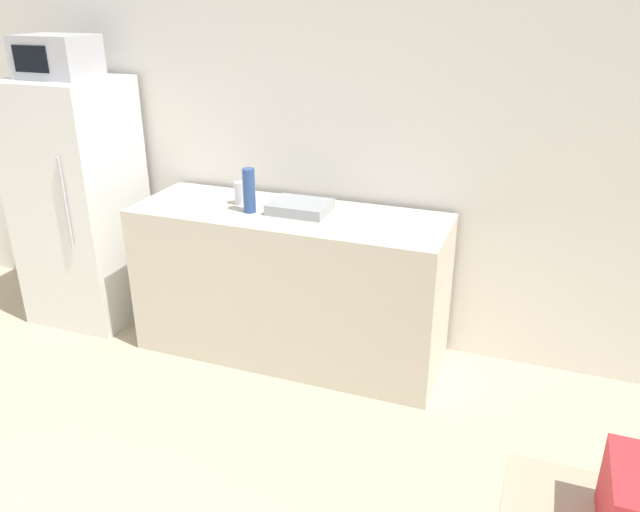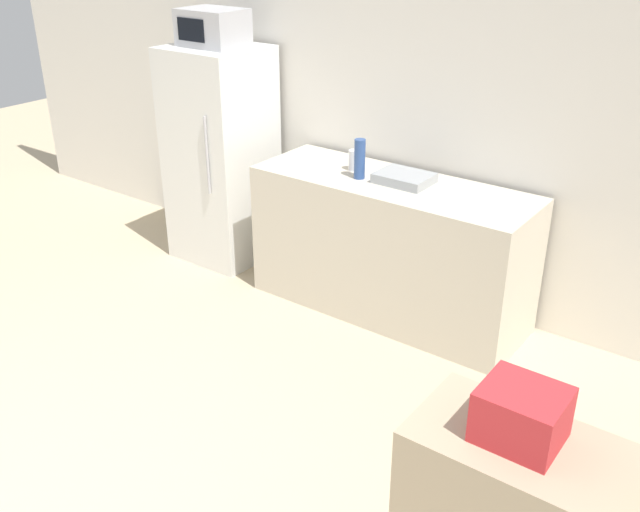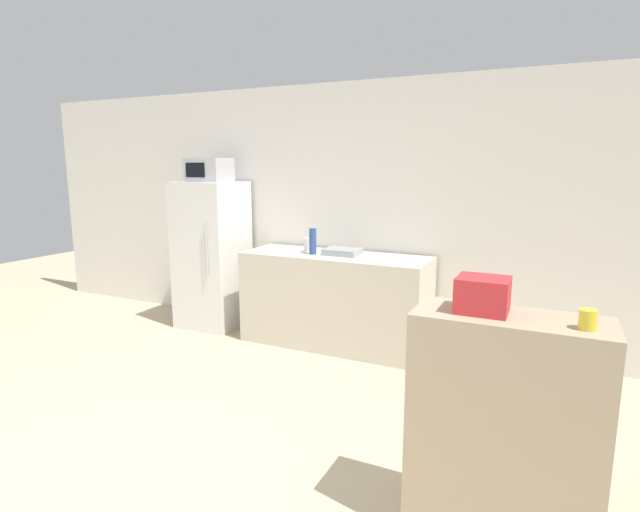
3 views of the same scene
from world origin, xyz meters
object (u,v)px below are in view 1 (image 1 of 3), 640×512
microwave (57,57)px  bottle_tall (249,191)px  refrigerator (80,203)px  bottle_short (240,193)px

microwave → bottle_tall: size_ratio=1.74×
refrigerator → bottle_tall: refrigerator is taller
microwave → bottle_tall: microwave is taller
refrigerator → bottle_short: refrigerator is taller
bottle_tall → bottle_short: size_ratio=1.87×
microwave → bottle_tall: 1.46m
bottle_short → refrigerator: bearing=-178.2°
refrigerator → bottle_tall: bearing=-3.2°
refrigerator → bottle_short: 1.19m
bottle_short → microwave: bearing=-178.2°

